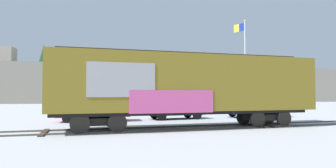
{
  "coord_description": "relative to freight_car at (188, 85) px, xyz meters",
  "views": [
    {
      "loc": [
        -4.29,
        -14.97,
        1.81
      ],
      "look_at": [
        -0.47,
        1.15,
        2.41
      ],
      "focal_mm": 31.09,
      "sensor_mm": 36.0,
      "label": 1
    }
  ],
  "objects": [
    {
      "name": "track",
      "position": [
        0.59,
        0.03,
        -2.29
      ],
      "size": [
        60.0,
        4.68,
        0.08
      ],
      "color": "#4C4742",
      "rests_on": "ground_plane"
    },
    {
      "name": "ground_plane",
      "position": [
        -0.34,
        0.0,
        -2.33
      ],
      "size": [
        260.0,
        260.0,
        0.0
      ],
      "primitive_type": "plane",
      "color": "#B2B5BC"
    },
    {
      "name": "freight_car",
      "position": [
        0.0,
        0.0,
        0.0
      ],
      "size": [
        14.26,
        3.67,
        4.09
      ],
      "color": "olive",
      "rests_on": "ground_plane"
    },
    {
      "name": "parked_car_blue",
      "position": [
        7.48,
        6.04,
        -1.49
      ],
      "size": [
        4.76,
        2.08,
        1.73
      ],
      "color": "navy",
      "rests_on": "ground_plane"
    },
    {
      "name": "parked_car_red",
      "position": [
        -5.06,
        5.37,
        -1.49
      ],
      "size": [
        4.77,
        1.94,
        1.66
      ],
      "color": "#B21E1E",
      "rests_on": "ground_plane"
    },
    {
      "name": "flagpole",
      "position": [
        8.28,
        9.36,
        3.03
      ],
      "size": [
        0.61,
        1.27,
        8.69
      ],
      "color": "silver",
      "rests_on": "ground_plane"
    },
    {
      "name": "parked_car_black",
      "position": [
        0.78,
        5.78,
        -1.53
      ],
      "size": [
        4.23,
        2.3,
        1.58
      ],
      "color": "black",
      "rests_on": "ground_plane"
    },
    {
      "name": "hillside",
      "position": [
        -0.41,
        59.98,
        1.81
      ],
      "size": [
        159.81,
        29.26,
        12.66
      ],
      "color": "gray",
      "rests_on": "ground_plane"
    }
  ]
}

